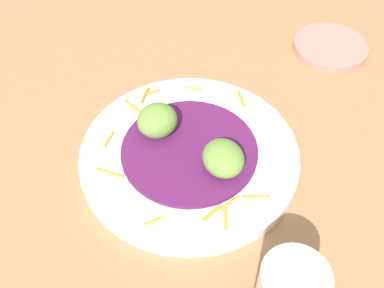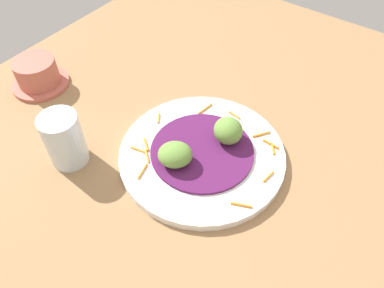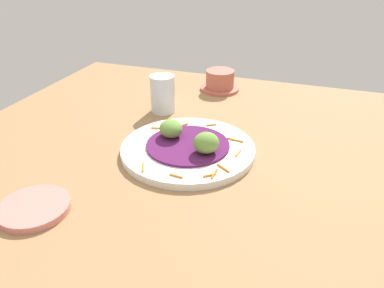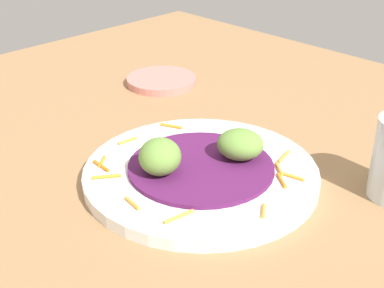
# 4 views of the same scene
# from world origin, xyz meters

# --- Properties ---
(table_surface) EXTENTS (1.10, 1.10, 0.02)m
(table_surface) POSITION_xyz_m (0.00, 0.00, 0.01)
(table_surface) COLOR #936D47
(table_surface) RESTS_ON ground
(main_plate) EXTENTS (0.28, 0.28, 0.01)m
(main_plate) POSITION_xyz_m (0.02, -0.05, 0.03)
(main_plate) COLOR white
(main_plate) RESTS_ON table_surface
(cabbage_bed) EXTENTS (0.17, 0.17, 0.01)m
(cabbage_bed) POSITION_xyz_m (0.02, -0.05, 0.04)
(cabbage_bed) COLOR #51194C
(cabbage_bed) RESTS_ON main_plate
(carrot_garnish) EXTENTS (0.22, 0.24, 0.00)m
(carrot_garnish) POSITION_xyz_m (0.00, -0.05, 0.04)
(carrot_garnish) COLOR orange
(carrot_garnish) RESTS_ON main_plate
(guac_scoop_left) EXTENTS (0.07, 0.07, 0.04)m
(guac_scoop_left) POSITION_xyz_m (-0.03, -0.03, 0.06)
(guac_scoop_left) COLOR olive
(guac_scoop_left) RESTS_ON cabbage_bed
(guac_scoop_center) EXTENTS (0.07, 0.07, 0.04)m
(guac_scoop_center) POSITION_xyz_m (0.06, -0.07, 0.06)
(guac_scoop_center) COLOR olive
(guac_scoop_center) RESTS_ON cabbage_bed
(side_plate_small) EXTENTS (0.12, 0.12, 0.01)m
(side_plate_small) POSITION_xyz_m (0.19, 0.22, 0.03)
(side_plate_small) COLOR tan
(side_plate_small) RESTS_ON table_surface
(terracotta_bowl) EXTENTS (0.11, 0.11, 0.06)m
(terracotta_bowl) POSITION_xyz_m (0.05, -0.42, 0.05)
(terracotta_bowl) COLOR #B75B4C
(terracotta_bowl) RESTS_ON table_surface
(water_glass) EXTENTS (0.06, 0.06, 0.09)m
(water_glass) POSITION_xyz_m (0.15, -0.23, 0.07)
(water_glass) COLOR silver
(water_glass) RESTS_ON table_surface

